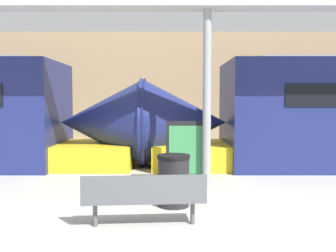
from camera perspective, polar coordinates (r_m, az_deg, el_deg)
The scene contains 6 objects.
station_wall at distance 16.72m, azimuth 1.73°, elevation 5.67°, with size 56.00×0.20×5.00m, color #9E8460.
bench_near at distance 5.84m, azimuth -3.43°, elevation -10.58°, with size 1.93×0.58×0.83m.
trash_bin at distance 6.97m, azimuth 1.03°, elevation -8.28°, with size 0.61×0.61×0.95m.
poster_board at distance 8.71m, azimuth 2.95°, elevation -4.08°, with size 0.93×0.07×1.48m.
support_column_near at distance 8.49m, azimuth 6.15°, elevation 4.15°, with size 0.19×0.19×3.99m, color gray.
canopy_beam at distance 8.77m, azimuth 6.25°, elevation 18.25°, with size 28.00×0.60×0.28m, color #B7B7BC.
Camera 1 is at (-0.44, -4.46, 1.93)m, focal length 40.00 mm.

